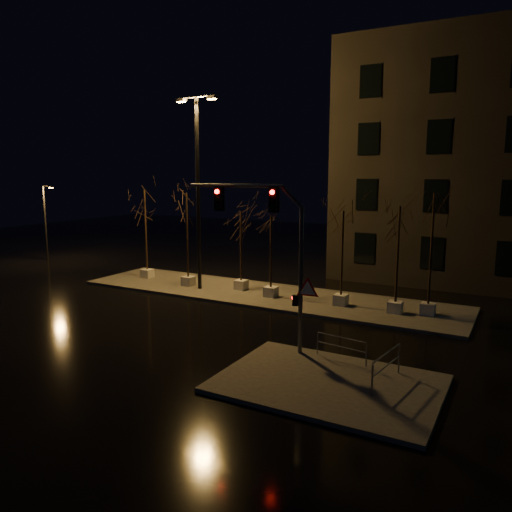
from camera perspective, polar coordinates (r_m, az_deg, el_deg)
The scene contains 15 objects.
ground at distance 23.11m, azimuth -6.39°, elevation -7.72°, with size 90.00×90.00×0.00m, color black.
median at distance 28.02m, azimuth 0.71°, elevation -4.42°, with size 22.00×5.00×0.15m, color #403D39.
sidewalk_corner at distance 16.84m, azimuth 8.23°, elevation -14.22°, with size 7.00×5.00×0.15m, color #403D39.
tree_0 at distance 32.22m, azimuth -12.57°, elevation 5.19°, with size 1.80×1.80×5.75m.
tree_1 at distance 29.51m, azimuth -7.92°, elevation 4.82°, with size 1.80×1.80×5.67m.
tree_2 at distance 28.30m, azimuth -1.75°, elevation 3.13°, with size 1.80×1.80×4.65m.
tree_3 at distance 26.63m, azimuth 1.73°, elevation 2.60°, with size 1.80×1.80×4.57m.
tree_4 at distance 25.22m, azimuth 9.88°, elevation 2.67°, with size 1.80×1.80×4.91m.
tree_5 at distance 24.37m, azimuth 16.00°, elevation 2.83°, with size 1.80×1.80×5.26m.
tree_6 at distance 24.42m, azimuth 19.57°, elevation 3.83°, with size 1.80×1.80×5.91m.
traffic_signal_mast at distance 18.43m, azimuth 2.14°, elevation 1.52°, with size 5.08×0.90×6.26m.
streetlight_main at distance 28.59m, azimuth -6.68°, elevation 8.61°, with size 2.71×0.46×10.83m.
streetlight_far at distance 42.37m, azimuth -22.89°, elevation 3.88°, with size 1.14×0.21×5.83m.
guard_rail_a at distance 18.45m, azimuth 9.71°, elevation -9.98°, with size 1.98×0.33×0.86m.
guard_rail_b at distance 16.75m, azimuth 14.69°, elevation -11.79°, with size 0.36×2.21×1.06m.
Camera 1 is at (12.80, -17.99, 6.84)m, focal length 35.00 mm.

